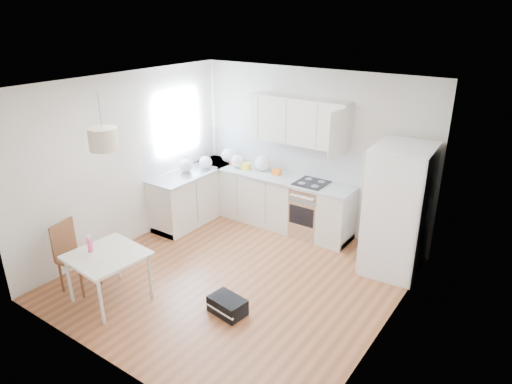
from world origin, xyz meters
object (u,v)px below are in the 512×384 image
dining_chair (78,257)px  dining_table (107,259)px  gym_bag (227,306)px  refrigerator (399,210)px

dining_chair → dining_table: bearing=-6.8°
dining_chair → gym_bag: dining_chair is taller
dining_chair → refrigerator: bearing=28.9°
dining_table → dining_chair: dining_chair is taller
dining_chair → gym_bag: size_ratio=2.09×
refrigerator → gym_bag: size_ratio=4.05×
dining_chair → gym_bag: (1.98, 0.70, -0.37)m
refrigerator → dining_chair: bearing=-142.7°
dining_table → gym_bag: size_ratio=2.03×
dining_table → dining_chair: 0.57m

